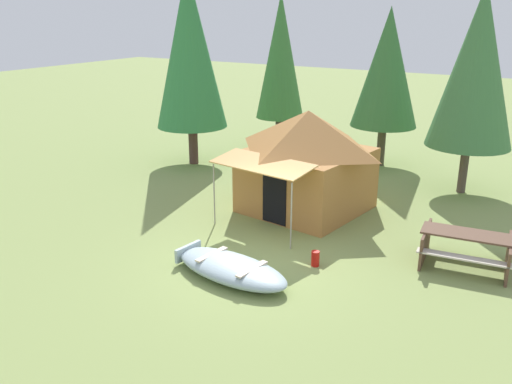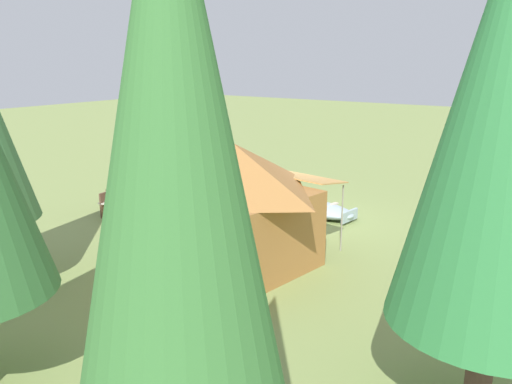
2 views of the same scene
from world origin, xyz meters
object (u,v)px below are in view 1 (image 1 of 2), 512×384
at_px(beached_rowboat, 231,268).
at_px(picnic_table, 466,246).
at_px(cooler_box, 255,206).
at_px(pine_tree_back_left, 387,68).
at_px(pine_tree_far_center, 190,49).
at_px(fuel_can, 315,259).
at_px(pine_tree_side, 477,67).
at_px(pine_tree_back_right, 280,57).
at_px(canvas_cabin_tent, 307,159).

relative_size(beached_rowboat, picnic_table, 1.43).
bearing_deg(cooler_box, pine_tree_back_left, 77.71).
height_order(cooler_box, pine_tree_far_center, pine_tree_far_center).
bearing_deg(cooler_box, fuel_can, -37.35).
distance_m(picnic_table, pine_tree_far_center, 11.58).
distance_m(fuel_can, pine_tree_back_left, 9.49).
bearing_deg(picnic_table, beached_rowboat, -143.28).
height_order(pine_tree_far_center, pine_tree_side, pine_tree_far_center).
height_order(fuel_can, pine_tree_back_right, pine_tree_back_right).
xyz_separation_m(beached_rowboat, pine_tree_back_right, (-4.69, 10.82, 3.43)).
relative_size(pine_tree_back_left, pine_tree_back_right, 0.91).
bearing_deg(cooler_box, beached_rowboat, -66.81).
distance_m(beached_rowboat, picnic_table, 5.24).
distance_m(pine_tree_back_left, pine_tree_far_center, 6.93).
distance_m(canvas_cabin_tent, pine_tree_back_right, 7.86).
bearing_deg(canvas_cabin_tent, beached_rowboat, -84.50).
distance_m(beached_rowboat, fuel_can, 1.95).
distance_m(beached_rowboat, canvas_cabin_tent, 4.77).
xyz_separation_m(pine_tree_back_left, pine_tree_back_right, (-4.57, 0.63, 0.14)).
distance_m(canvas_cabin_tent, pine_tree_far_center, 6.69).
xyz_separation_m(fuel_can, pine_tree_back_right, (-6.02, 9.39, 3.47)).
height_order(canvas_cabin_tent, fuel_can, canvas_cabin_tent).
height_order(beached_rowboat, canvas_cabin_tent, canvas_cabin_tent).
bearing_deg(pine_tree_back_left, pine_tree_far_center, -150.92).
relative_size(picnic_table, pine_tree_side, 0.33).
bearing_deg(beached_rowboat, canvas_cabin_tent, 95.50).
bearing_deg(pine_tree_side, cooler_box, -133.76).
xyz_separation_m(cooler_box, pine_tree_back_right, (-3.14, 7.20, 3.47)).
height_order(beached_rowboat, pine_tree_far_center, pine_tree_far_center).
xyz_separation_m(beached_rowboat, picnic_table, (4.20, 3.13, 0.28)).
xyz_separation_m(beached_rowboat, pine_tree_far_center, (-6.15, 6.83, 3.91)).
distance_m(fuel_can, pine_tree_back_right, 11.68).
bearing_deg(pine_tree_far_center, pine_tree_back_left, 29.08).
distance_m(canvas_cabin_tent, cooler_box, 1.96).
xyz_separation_m(cooler_box, pine_tree_back_left, (1.43, 6.57, 3.33)).
height_order(cooler_box, pine_tree_back_right, pine_tree_back_right).
bearing_deg(pine_tree_back_right, canvas_cabin_tent, -55.74).
bearing_deg(pine_tree_side, picnic_table, -78.27).
distance_m(pine_tree_back_right, pine_tree_far_center, 4.27).
distance_m(cooler_box, pine_tree_back_right, 8.58).
bearing_deg(cooler_box, pine_tree_side, 46.24).
xyz_separation_m(picnic_table, pine_tree_side, (-1.11, 5.33, 3.36)).
height_order(fuel_can, pine_tree_far_center, pine_tree_far_center).
relative_size(cooler_box, pine_tree_side, 0.09).
relative_size(canvas_cabin_tent, cooler_box, 8.56).
bearing_deg(pine_tree_back_right, picnic_table, -40.85).
bearing_deg(fuel_can, canvas_cabin_tent, 119.30).
bearing_deg(fuel_can, cooler_box, 142.65).
bearing_deg(pine_tree_far_center, canvas_cabin_tent, -21.56).
bearing_deg(beached_rowboat, picnic_table, 36.72).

